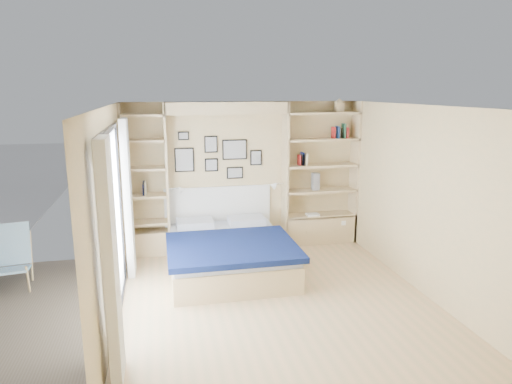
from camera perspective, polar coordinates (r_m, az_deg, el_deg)
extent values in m
plane|color=tan|center=(6.17, 2.39, -13.20)|extent=(4.50, 4.50, 0.00)
plane|color=tan|center=(7.88, -1.61, 2.13)|extent=(4.00, 0.00, 4.00)
plane|color=tan|center=(3.71, 11.39, -10.42)|extent=(4.00, 0.00, 4.00)
plane|color=tan|center=(5.59, -17.78, -2.88)|extent=(0.00, 4.50, 4.50)
plane|color=tan|center=(6.52, 19.77, -0.86)|extent=(0.00, 4.50, 4.50)
plane|color=white|center=(5.56, 2.63, 10.69)|extent=(4.50, 4.50, 0.00)
cube|color=tan|center=(7.59, -11.07, 1.48)|extent=(0.04, 0.35, 2.50)
cube|color=tan|center=(7.87, 3.65, 2.10)|extent=(0.04, 0.35, 2.50)
cube|color=tan|center=(7.53, -3.70, 10.43)|extent=(2.00, 0.35, 0.20)
cube|color=tan|center=(8.31, 12.19, 2.39)|extent=(0.04, 0.35, 2.50)
cube|color=tan|center=(7.61, -16.19, 1.24)|extent=(0.04, 0.35, 2.50)
cube|color=tan|center=(8.31, 7.88, -4.54)|extent=(1.30, 0.35, 0.50)
cube|color=tan|center=(7.86, -13.31, -6.17)|extent=(0.70, 0.35, 0.40)
cube|color=black|center=(5.42, -18.16, 7.17)|extent=(0.04, 2.08, 0.06)
cube|color=black|center=(6.02, -16.68, -14.13)|extent=(0.04, 2.08, 0.06)
cube|color=black|center=(4.67, -18.45, -7.94)|extent=(0.04, 0.06, 2.20)
cube|color=black|center=(6.61, -16.62, -1.80)|extent=(0.04, 0.06, 2.20)
cube|color=silver|center=(5.63, -17.49, -4.15)|extent=(0.01, 2.00, 2.20)
cube|color=white|center=(4.38, -17.69, -8.56)|extent=(0.10, 0.45, 2.30)
cube|color=white|center=(6.86, -15.73, -0.79)|extent=(0.10, 0.45, 2.30)
cube|color=tan|center=(8.24, 7.94, -2.88)|extent=(1.30, 0.35, 0.04)
cube|color=tan|center=(8.13, 8.03, 0.18)|extent=(1.30, 0.35, 0.04)
cube|color=tan|center=(8.04, 8.13, 3.31)|extent=(1.30, 0.35, 0.04)
cube|color=tan|center=(7.98, 8.23, 6.50)|extent=(1.30, 0.35, 0.04)
cube|color=tan|center=(7.95, 8.33, 9.72)|extent=(1.30, 0.35, 0.04)
cube|color=tan|center=(7.75, -13.44, -3.72)|extent=(0.70, 0.35, 0.04)
cube|color=tan|center=(7.64, -13.61, -0.48)|extent=(0.70, 0.35, 0.04)
cube|color=tan|center=(7.55, -13.79, 2.85)|extent=(0.70, 0.35, 0.04)
cube|color=tan|center=(7.49, -13.97, 6.24)|extent=(0.70, 0.35, 0.04)
cube|color=tan|center=(7.46, -14.13, 9.29)|extent=(0.70, 0.35, 0.04)
cube|color=tan|center=(7.01, -3.49, -8.27)|extent=(1.73, 2.16, 0.38)
cube|color=#B5B9C5|center=(6.93, -3.51, -6.42)|extent=(1.69, 2.12, 0.10)
cube|color=#0A153E|center=(6.56, -3.03, -6.87)|extent=(1.83, 1.51, 0.08)
cube|color=#B5B9C5|center=(7.59, -7.65, -3.93)|extent=(0.59, 0.43, 0.12)
cube|color=#B5B9C5|center=(7.70, -1.21, -3.58)|extent=(0.59, 0.43, 0.12)
cube|color=white|center=(7.90, -4.76, -1.82)|extent=(1.83, 0.04, 0.70)
cube|color=black|center=(7.69, -8.95, 3.99)|extent=(0.32, 0.02, 0.40)
cube|color=gray|center=(7.68, -8.94, 3.97)|extent=(0.28, 0.01, 0.36)
cube|color=black|center=(7.70, -5.65, 5.96)|extent=(0.22, 0.02, 0.28)
cube|color=gray|center=(7.69, -5.64, 5.95)|extent=(0.18, 0.01, 0.24)
cube|color=black|center=(7.74, -5.59, 3.39)|extent=(0.22, 0.02, 0.22)
cube|color=gray|center=(7.73, -5.58, 3.38)|extent=(0.18, 0.01, 0.18)
cube|color=black|center=(7.76, -2.69, 5.32)|extent=(0.42, 0.02, 0.34)
cube|color=gray|center=(7.75, -2.67, 5.31)|extent=(0.38, 0.01, 0.30)
cube|color=black|center=(7.82, -2.66, 2.42)|extent=(0.28, 0.02, 0.20)
cube|color=gray|center=(7.81, -2.64, 2.40)|extent=(0.24, 0.01, 0.16)
cube|color=black|center=(7.85, 0.00, 4.31)|extent=(0.20, 0.02, 0.26)
cube|color=gray|center=(7.84, 0.01, 4.30)|extent=(0.16, 0.01, 0.22)
cube|color=black|center=(7.64, -9.05, 6.95)|extent=(0.18, 0.02, 0.14)
cube|color=gray|center=(7.63, -9.05, 6.94)|extent=(0.14, 0.01, 0.10)
cylinder|color=silver|center=(7.54, -9.95, 0.45)|extent=(0.20, 0.02, 0.02)
cone|color=white|center=(7.55, -9.19, 0.34)|extent=(0.13, 0.12, 0.15)
cylinder|color=silver|center=(7.79, 2.79, 1.02)|extent=(0.20, 0.02, 0.02)
cone|color=white|center=(7.77, 2.07, 0.84)|extent=(0.13, 0.12, 0.15)
cube|color=#A51E1E|center=(7.89, 5.41, 4.00)|extent=(0.02, 0.15, 0.18)
cube|color=navy|center=(7.91, 5.79, 4.17)|extent=(0.03, 0.15, 0.22)
cube|color=black|center=(7.91, 5.77, 4.08)|extent=(0.03, 0.15, 0.20)
cube|color=#BFB28C|center=(7.93, 6.25, 4.08)|extent=(0.04, 0.15, 0.19)
cube|color=#A51E1E|center=(8.04, 9.65, 7.33)|extent=(0.02, 0.15, 0.19)
cube|color=navy|center=(8.07, 10.13, 7.38)|extent=(0.03, 0.15, 0.21)
cube|color=black|center=(8.09, 10.43, 7.30)|extent=(0.03, 0.15, 0.19)
cube|color=beige|center=(8.09, 10.43, 7.31)|extent=(0.04, 0.15, 0.19)
cube|color=#26593F|center=(8.11, 10.90, 7.53)|extent=(0.03, 0.15, 0.25)
cube|color=#A51E1E|center=(8.13, 11.22, 7.29)|extent=(0.03, 0.15, 0.19)
cube|color=navy|center=(7.61, -13.90, 0.29)|extent=(0.02, 0.15, 0.18)
cube|color=black|center=(7.61, -13.83, 0.47)|extent=(0.03, 0.15, 0.22)
cube|color=#BFB28C|center=(7.61, -13.67, 0.44)|extent=(0.03, 0.15, 0.21)
cube|color=tan|center=(8.05, 10.33, 10.36)|extent=(0.13, 0.13, 0.15)
cone|color=tan|center=(8.04, 10.37, 11.18)|extent=(0.20, 0.20, 0.08)
cube|color=slate|center=(8.06, 7.44, 1.32)|extent=(0.12, 0.12, 0.30)
cube|color=white|center=(8.13, 7.08, -2.81)|extent=(0.22, 0.16, 0.03)
cylinder|color=tan|center=(6.88, -26.60, -9.81)|extent=(0.05, 0.15, 0.43)
cylinder|color=tan|center=(7.40, -26.28, -7.31)|extent=(0.08, 0.35, 0.71)
cube|color=#3481BB|center=(7.08, -28.47, -8.61)|extent=(0.58, 0.67, 0.15)
cube|color=#3481BB|center=(7.40, -28.29, -5.74)|extent=(0.52, 0.31, 0.58)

